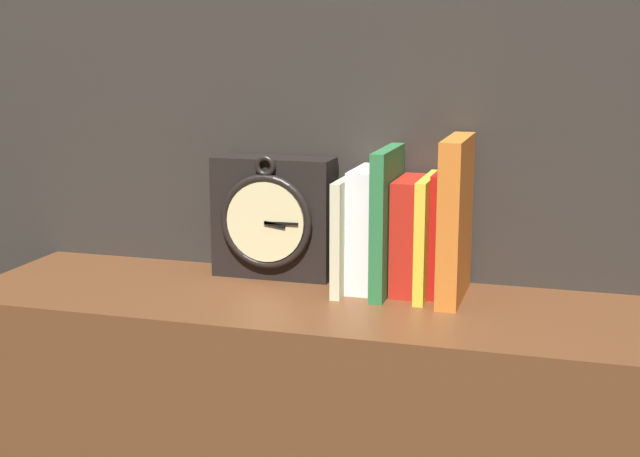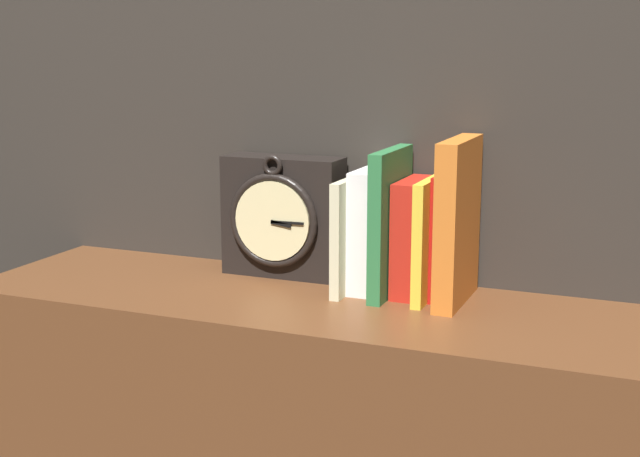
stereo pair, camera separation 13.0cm
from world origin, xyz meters
name	(u,v)px [view 2 (the right image)]	position (x,y,z in m)	size (l,w,h in m)	color
wall_back	(364,28)	(0.00, 0.18, 1.30)	(6.00, 0.05, 2.60)	#2D2823
clock	(282,217)	(-0.11, 0.11, 1.00)	(0.20, 0.08, 0.20)	black
book_slot0_cream	(352,234)	(0.02, 0.07, 0.99)	(0.02, 0.15, 0.18)	beige
book_slot1_white	(372,229)	(0.05, 0.09, 1.00)	(0.04, 0.12, 0.19)	white
book_slot2_green	(390,222)	(0.08, 0.07, 1.01)	(0.02, 0.15, 0.22)	#2B723D
book_slot3_red	(414,237)	(0.12, 0.09, 0.99)	(0.04, 0.12, 0.17)	red
book_slot4_yellow	(430,238)	(0.15, 0.08, 0.99)	(0.02, 0.15, 0.18)	yellow
book_slot5_red	(443,235)	(0.16, 0.09, 1.00)	(0.01, 0.11, 0.19)	#B2150F
book_slot6_orange	(458,222)	(0.19, 0.07, 1.02)	(0.03, 0.16, 0.24)	orange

